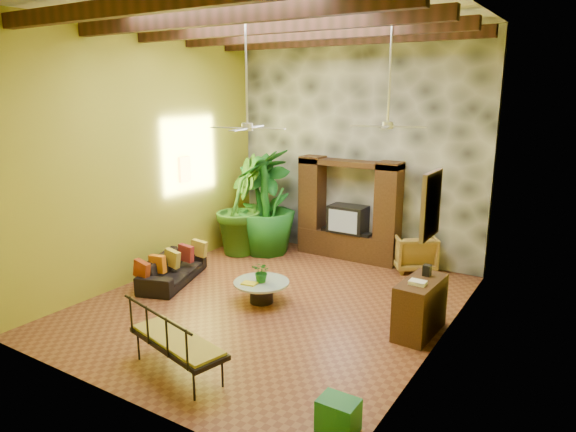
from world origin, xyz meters
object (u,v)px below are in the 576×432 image
Objects in this scene: ceiling_fan_back at (388,113)px; coffee_table at (261,289)px; side_console at (420,307)px; green_bin at (338,415)px; tall_plant_b at (240,205)px; wicker_armchair at (414,252)px; ceiling_fan_front at (247,114)px; tall_plant_a at (265,202)px; sofa at (173,269)px; tall_plant_c at (266,202)px; iron_bench at (173,339)px; entertainment_center at (348,217)px.

ceiling_fan_back is 1.83× the size of coffee_table.
side_console is 2.87m from green_bin.
tall_plant_b reaches higher than side_console.
wicker_armchair is 1.95× the size of green_bin.
ceiling_fan_back reaches higher than coffee_table.
green_bin is at bearing -87.00° from side_console.
ceiling_fan_front is 4.27m from tall_plant_a.
wicker_armchair is 3.67m from coffee_table.
tall_plant_a is at bearing 123.25° from coffee_table.
ceiling_fan_back is 5.19m from sofa.
ceiling_fan_front is 0.75× the size of tall_plant_c.
tall_plant_a is 5.14× the size of green_bin.
ceiling_fan_back is at bearing -19.98° from tall_plant_c.
tall_plant_a is 0.38m from tall_plant_c.
coffee_table is (0.01, 0.33, -3.15)m from ceiling_fan_front.
green_bin is at bearing -37.82° from ceiling_fan_front.
ceiling_fan_front is 0.80× the size of tall_plant_b.
iron_bench reaches higher than sofa.
ceiling_fan_back is at bearing 41.63° from ceiling_fan_front.
iron_bench is at bearing -109.10° from ceiling_fan_back.
tall_plant_b is 1.34× the size of iron_bench.
coffee_table is (2.11, 0.11, -0.01)m from sofa.
tall_plant_c is (-3.41, 1.24, -2.16)m from ceiling_fan_back.
green_bin is (2.85, -2.21, -3.21)m from ceiling_fan_front.
ceiling_fan_front reaches higher than sofa.
wicker_armchair is (3.88, 3.32, 0.13)m from sofa.
entertainment_center is 0.96× the size of tall_plant_c.
wicker_armchair reaches higher than coffee_table.
tall_plant_a is at bearing 126.98° from tall_plant_c.
tall_plant_c is at bearing 160.02° from ceiling_fan_back.
tall_plant_b is 5.21× the size of green_bin.
tall_plant_a is at bearing 120.26° from ceiling_fan_front.
entertainment_center reaches higher than sofa.
ceiling_fan_front reaches higher than tall_plant_c.
ceiling_fan_front is 2.14× the size of wicker_armchair.
tall_plant_c is 5.03m from side_console.
entertainment_center is 2.56m from tall_plant_b.
wicker_armchair is 5.86m from green_bin.
coffee_table is (-0.19, -3.21, -0.71)m from entertainment_center.
entertainment_center is 2.76× the size of wicker_armchair.
wicker_armchair is at bearing 61.18° from coffee_table.
wicker_armchair is at bearing 113.40° from side_console.
wicker_armchair is at bearing 100.58° from green_bin.
tall_plant_a is at bearing -168.66° from entertainment_center.
entertainment_center is at bearing 114.75° from green_bin.
tall_plant_c is 5.61m from iron_bench.
sofa is 1.81× the size of coffee_table.
ceiling_fan_front is 1.07× the size of iron_bench.
tall_plant_b reaches higher than sofa.
ceiling_fan_back is 1.07× the size of iron_bench.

